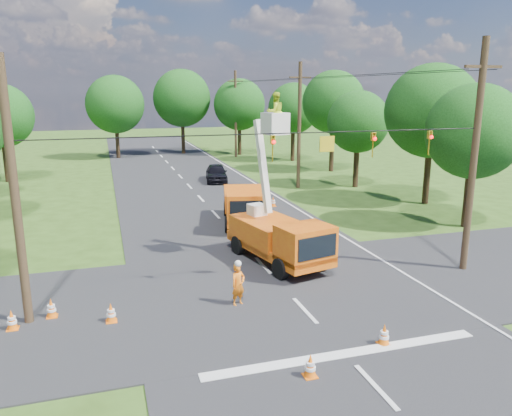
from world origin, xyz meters
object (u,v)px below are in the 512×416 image
object	(u,v)px
pole_right_mid	(299,125)
traffic_cone_5	(51,308)
traffic_cone_3	(256,219)
traffic_cone_1	(384,335)
tree_right_b	(432,111)
tree_right_d	(333,102)
tree_far_c	(239,105)
tree_left_f	(1,116)
tree_far_b	(182,98)
bucket_truck	(280,229)
distant_car	(216,173)
traffic_cone_6	(12,320)
tree_right_c	(358,122)
tree_right_e	(293,109)
traffic_cone_2	(261,244)
traffic_cone_4	(111,313)
pole_right_far	(236,114)
traffic_cone_7	(273,202)
pole_right_near	(474,156)
traffic_cone_0	(310,366)
tree_right_a	(474,132)
second_truck	(245,205)
ground_worker	(238,285)
tree_far_a	(115,104)
pole_left	(15,196)

from	to	relation	value
pole_right_mid	traffic_cone_5	bearing A→B (deg)	-131.07
traffic_cone_3	traffic_cone_1	bearing A→B (deg)	-91.22
tree_right_b	tree_right_d	world-z (taller)	tree_right_d
traffic_cone_3	tree_far_c	size ratio (longest dim) A/B	0.08
tree_left_f	tree_far_b	bearing A→B (deg)	40.12
bucket_truck	tree_far_c	world-z (taller)	tree_far_c
bucket_truck	distant_car	bearing A→B (deg)	72.13
traffic_cone_6	bucket_truck	bearing A→B (deg)	18.65
tree_right_c	tree_right_d	bearing A→B (deg)	78.69
traffic_cone_6	tree_right_e	distance (m)	43.02
traffic_cone_1	tree_left_f	world-z (taller)	tree_left_f
tree_right_b	tree_far_c	xyz separation A→B (m)	(-5.50, 30.00, -0.37)
traffic_cone_1	traffic_cone_2	bearing A→B (deg)	94.68
traffic_cone_4	tree_right_c	size ratio (longest dim) A/B	0.09
pole_right_mid	pole_right_far	size ratio (longest dim) A/B	1.00
traffic_cone_7	tree_right_d	xyz separation A→B (m)	(10.49, 12.88, 6.32)
pole_right_near	tree_right_b	size ratio (longest dim) A/B	1.04
traffic_cone_7	traffic_cone_5	bearing A→B (deg)	-133.18
traffic_cone_0	tree_right_a	size ratio (longest dim) A/B	0.09
traffic_cone_1	tree_right_a	xyz separation A→B (m)	(12.06, 11.00, 5.20)
distant_car	traffic_cone_7	distance (m)	10.77
tree_left_f	tree_right_c	size ratio (longest dim) A/B	1.07
tree_right_b	tree_left_f	bearing A→B (deg)	148.87
second_truck	tree_far_b	distance (m)	35.25
traffic_cone_6	tree_far_b	size ratio (longest dim) A/B	0.07
traffic_cone_5	tree_right_d	world-z (taller)	tree_right_d
traffic_cone_2	traffic_cone_6	bearing A→B (deg)	-151.78
tree_left_f	traffic_cone_3	bearing A→B (deg)	-50.45
distant_car	tree_right_b	bearing A→B (deg)	-36.07
ground_worker	pole_right_far	xyz separation A→B (m)	(10.67, 40.74, 4.29)
traffic_cone_1	tree_right_c	distance (m)	27.18
traffic_cone_7	pole_right_near	bearing A→B (deg)	-73.46
traffic_cone_5	tree_far_a	bearing A→B (deg)	84.96
distant_car	tree_right_a	distance (m)	22.17
traffic_cone_5	traffic_cone_1	bearing A→B (deg)	-26.86
traffic_cone_3	pole_right_near	xyz separation A→B (m)	(6.74, -9.94, 4.75)
second_truck	pole_left	bearing A→B (deg)	-123.62
tree_right_c	tree_right_d	world-z (taller)	tree_right_d
pole_right_mid	tree_far_b	bearing A→B (deg)	102.41
bucket_truck	tree_right_a	size ratio (longest dim) A/B	0.94
tree_right_d	tree_far_a	world-z (taller)	tree_right_d
pole_left	distant_car	bearing A→B (deg)	63.77
pole_left	pole_right_far	bearing A→B (deg)	65.77
traffic_cone_3	tree_right_a	world-z (taller)	tree_right_a
tree_far_a	traffic_cone_5	bearing A→B (deg)	-95.04
distant_car	traffic_cone_4	bearing A→B (deg)	-100.33
traffic_cone_4	pole_right_far	xyz separation A→B (m)	(15.27, 40.83, 4.75)
pole_right_far	tree_right_d	world-z (taller)	pole_right_far
traffic_cone_1	pole_right_far	size ratio (longest dim) A/B	0.07
pole_right_far	tree_far_b	size ratio (longest dim) A/B	0.97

